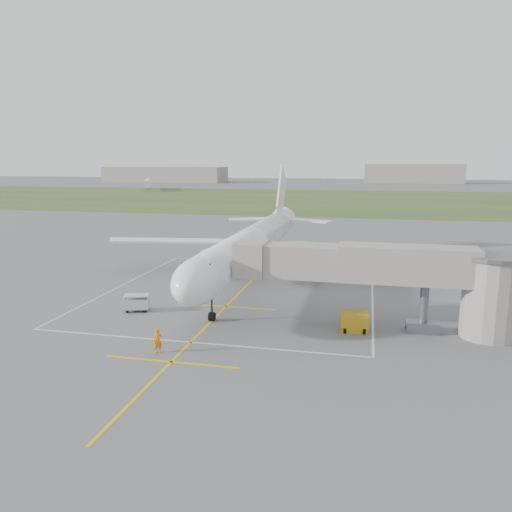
% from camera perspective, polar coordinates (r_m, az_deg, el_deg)
% --- Properties ---
extents(ground, '(700.00, 700.00, 0.00)m').
position_cam_1_polar(ground, '(58.44, -0.72, -3.07)').
color(ground, '#555557').
rests_on(ground, ground).
extents(grass_strip, '(700.00, 120.00, 0.02)m').
position_cam_1_polar(grass_strip, '(186.17, 8.66, 6.40)').
color(grass_strip, '#355224').
rests_on(grass_strip, ground).
extents(apron_markings, '(28.20, 60.00, 0.01)m').
position_cam_1_polar(apron_markings, '(52.98, -2.19, -4.53)').
color(apron_markings, yellow).
rests_on(apron_markings, ground).
extents(airliner, '(38.93, 46.75, 13.52)m').
position_cam_1_polar(airliner, '(58.26, -0.56, 1.30)').
color(airliner, white).
rests_on(airliner, ground).
extents(jet_bridge, '(23.40, 5.00, 7.20)m').
position_cam_1_polar(jet_bridge, '(42.77, 15.79, -2.14)').
color(jet_bridge, gray).
rests_on(jet_bridge, ground).
extents(gpu_unit, '(2.39, 1.80, 1.69)m').
position_cam_1_polar(gpu_unit, '(42.73, 11.15, -7.38)').
color(gpu_unit, '#B78A16').
rests_on(gpu_unit, ground).
extents(baggage_cart, '(2.58, 1.98, 1.58)m').
position_cam_1_polar(baggage_cart, '(48.72, -13.47, -5.23)').
color(baggage_cart, '#B6B6B6').
rests_on(baggage_cart, ground).
extents(ramp_worker_nose, '(0.79, 0.70, 1.82)m').
position_cam_1_polar(ramp_worker_nose, '(38.17, -11.16, -9.50)').
color(ramp_worker_nose, orange).
rests_on(ramp_worker_nose, ground).
extents(ramp_worker_wing, '(1.16, 1.14, 1.88)m').
position_cam_1_polar(ramp_worker_wing, '(61.11, -6.70, -1.62)').
color(ramp_worker_wing, '#E05D07').
rests_on(ramp_worker_wing, ground).
extents(distant_hangars, '(345.00, 49.00, 12.00)m').
position_cam_1_polar(distant_hangars, '(321.82, 7.57, 9.17)').
color(distant_hangars, gray).
rests_on(distant_hangars, ground).
extents(distant_aircraft, '(202.27, 35.37, 8.85)m').
position_cam_1_polar(distant_aircraft, '(232.57, 9.28, 8.13)').
color(distant_aircraft, white).
rests_on(distant_aircraft, ground).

